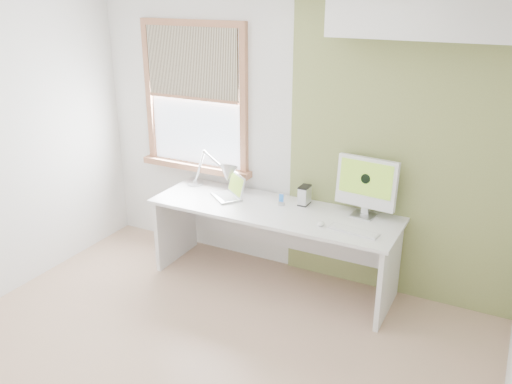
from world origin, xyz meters
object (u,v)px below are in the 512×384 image
Objects in this scene: desk at (276,226)px; imac at (366,184)px; external_drive at (304,195)px; desk_lamp at (221,174)px; laptop at (230,192)px.

imac reaches higher than desk.
imac reaches higher than external_drive.
desk_lamp is (-0.59, 0.05, 0.39)m from desk.
desk_lamp is 3.72× the size of external_drive.
external_drive is (0.67, 0.15, 0.03)m from laptop.
laptop reaches higher than external_drive.
desk is at bearing -1.25° from laptop.
laptop reaches higher than desk.
desk is at bearing -4.78° from desk_lamp.
external_drive is at bearing -179.30° from imac.
desk_lamp is 1.68× the size of laptop.
imac is (1.33, 0.11, 0.09)m from desk_lamp.
laptop is (0.12, -0.04, -0.14)m from desk_lamp.
imac reaches higher than laptop.
desk is 12.84× the size of external_drive.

